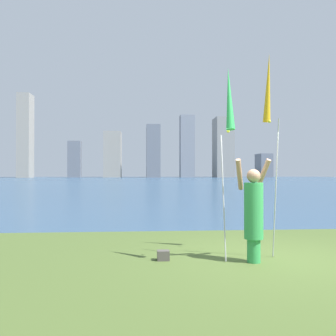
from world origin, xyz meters
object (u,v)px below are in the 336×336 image
person (253,211)px  bag (163,255)px  kite_flag_left (229,103)px  kite_flag_right (268,92)px

person → bag: bearing=169.1°
kite_flag_left → kite_flag_right: bearing=39.9°
bag → kite_flag_right: bearing=9.2°
kite_flag_right → bag: (-2.23, -0.36, -3.29)m
person → kite_flag_right: kite_flag_right is taller
kite_flag_right → bag: size_ratio=17.72×
person → bag: size_ratio=8.36×
kite_flag_left → person: bearing=23.8°
person → bag: (-1.70, 0.29, -0.88)m
person → kite_flag_left: (-0.53, -0.23, 2.01)m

